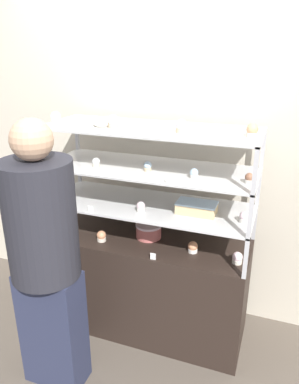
% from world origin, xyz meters
% --- Properties ---
extents(ground_plane, '(20.00, 20.00, 0.00)m').
position_xyz_m(ground_plane, '(0.00, 0.00, 0.00)').
color(ground_plane, brown).
extents(back_wall, '(8.00, 0.05, 2.60)m').
position_xyz_m(back_wall, '(0.00, 0.41, 1.30)').
color(back_wall, beige).
rests_on(back_wall, ground_plane).
extents(display_base, '(1.37, 0.53, 0.74)m').
position_xyz_m(display_base, '(0.00, 0.00, 0.37)').
color(display_base, black).
rests_on(display_base, ground_plane).
extents(display_riser_lower, '(1.37, 0.53, 0.26)m').
position_xyz_m(display_riser_lower, '(0.00, 0.00, 0.98)').
color(display_riser_lower, '#B7B7BC').
rests_on(display_riser_lower, display_base).
extents(display_riser_middle, '(1.37, 0.53, 0.26)m').
position_xyz_m(display_riser_middle, '(0.00, 0.00, 1.24)').
color(display_riser_middle, '#B7B7BC').
rests_on(display_riser_middle, display_riser_lower).
extents(display_riser_upper, '(1.37, 0.53, 0.26)m').
position_xyz_m(display_riser_upper, '(0.00, 0.00, 1.50)').
color(display_riser_upper, '#B7B7BC').
rests_on(display_riser_upper, display_riser_middle).
extents(layer_cake_centerpiece, '(0.18, 0.18, 0.10)m').
position_xyz_m(layer_cake_centerpiece, '(-0.01, 0.02, 0.79)').
color(layer_cake_centerpiece, '#C66660').
rests_on(layer_cake_centerpiece, display_base).
extents(sheet_cake_frosted, '(0.25, 0.14, 0.07)m').
position_xyz_m(sheet_cake_frosted, '(0.33, -0.02, 1.03)').
color(sheet_cake_frosted, '#DBBC84').
rests_on(sheet_cake_frosted, display_riser_lower).
extents(cupcake_0, '(0.06, 0.06, 0.07)m').
position_xyz_m(cupcake_0, '(-0.62, -0.05, 0.77)').
color(cupcake_0, '#CCB28C').
rests_on(cupcake_0, display_base).
extents(cupcake_1, '(0.06, 0.06, 0.07)m').
position_xyz_m(cupcake_1, '(-0.30, -0.14, 0.77)').
color(cupcake_1, beige).
rests_on(cupcake_1, display_base).
extents(cupcake_2, '(0.06, 0.06, 0.07)m').
position_xyz_m(cupcake_2, '(0.32, -0.07, 0.77)').
color(cupcake_2, white).
rests_on(cupcake_2, display_base).
extents(cupcake_3, '(0.06, 0.06, 0.07)m').
position_xyz_m(cupcake_3, '(0.61, -0.10, 0.77)').
color(cupcake_3, beige).
rests_on(cupcake_3, display_base).
extents(price_tag_0, '(0.04, 0.00, 0.04)m').
position_xyz_m(price_tag_0, '(0.11, -0.24, 0.76)').
color(price_tag_0, white).
rests_on(price_tag_0, display_base).
extents(cupcake_4, '(0.05, 0.05, 0.07)m').
position_xyz_m(cupcake_4, '(-0.64, -0.08, 1.03)').
color(cupcake_4, white).
rests_on(cupcake_4, display_riser_lower).
extents(cupcake_5, '(0.05, 0.05, 0.07)m').
position_xyz_m(cupcake_5, '(-0.01, -0.13, 1.03)').
color(cupcake_5, white).
rests_on(cupcake_5, display_riser_lower).
extents(cupcake_6, '(0.05, 0.05, 0.07)m').
position_xyz_m(cupcake_6, '(0.62, -0.06, 1.03)').
color(cupcake_6, white).
rests_on(cupcake_6, display_riser_lower).
extents(price_tag_1, '(0.04, 0.00, 0.04)m').
position_xyz_m(price_tag_1, '(-0.31, -0.24, 1.02)').
color(price_tag_1, white).
rests_on(price_tag_1, display_riser_lower).
extents(cupcake_7, '(0.05, 0.05, 0.06)m').
position_xyz_m(cupcake_7, '(-0.63, -0.06, 1.29)').
color(cupcake_7, white).
rests_on(cupcake_7, display_riser_middle).
extents(cupcake_8, '(0.05, 0.05, 0.06)m').
position_xyz_m(cupcake_8, '(-0.33, -0.10, 1.29)').
color(cupcake_8, beige).
rests_on(cupcake_8, display_riser_middle).
extents(cupcake_9, '(0.05, 0.05, 0.06)m').
position_xyz_m(cupcake_9, '(0.01, -0.06, 1.29)').
color(cupcake_9, '#CCB28C').
rests_on(cupcake_9, display_riser_middle).
extents(cupcake_10, '(0.05, 0.05, 0.06)m').
position_xyz_m(cupcake_10, '(0.32, -0.10, 1.29)').
color(cupcake_10, white).
rests_on(cupcake_10, display_riser_middle).
extents(cupcake_11, '(0.05, 0.05, 0.06)m').
position_xyz_m(cupcake_11, '(0.63, -0.08, 1.29)').
color(cupcake_11, white).
rests_on(cupcake_11, display_riser_middle).
extents(price_tag_2, '(0.04, 0.00, 0.04)m').
position_xyz_m(price_tag_2, '(0.21, -0.24, 1.28)').
color(price_tag_2, white).
rests_on(price_tag_2, display_riser_middle).
extents(cupcake_12, '(0.07, 0.07, 0.08)m').
position_xyz_m(cupcake_12, '(-0.62, -0.09, 1.55)').
color(cupcake_12, beige).
rests_on(cupcake_12, display_riser_upper).
extents(cupcake_13, '(0.07, 0.07, 0.08)m').
position_xyz_m(cupcake_13, '(-0.21, -0.07, 1.55)').
color(cupcake_13, '#CCB28C').
rests_on(cupcake_13, display_riser_upper).
extents(cupcake_14, '(0.07, 0.07, 0.08)m').
position_xyz_m(cupcake_14, '(0.22, -0.07, 1.55)').
color(cupcake_14, '#CCB28C').
rests_on(cupcake_14, display_riser_upper).
extents(cupcake_15, '(0.07, 0.07, 0.08)m').
position_xyz_m(cupcake_15, '(0.62, -0.05, 1.55)').
color(cupcake_15, beige).
rests_on(cupcake_15, display_riser_upper).
extents(price_tag_3, '(0.04, 0.00, 0.04)m').
position_xyz_m(price_tag_3, '(0.36, -0.24, 1.54)').
color(price_tag_3, white).
rests_on(price_tag_3, display_riser_upper).
extents(donut_glazed, '(0.13, 0.13, 0.04)m').
position_xyz_m(donut_glazed, '(-0.30, -0.05, 1.54)').
color(donut_glazed, '#EFE5CC').
rests_on(donut_glazed, display_riser_upper).
extents(customer_figure, '(0.39, 0.39, 1.66)m').
position_xyz_m(customer_figure, '(-0.38, -0.65, 0.89)').
color(customer_figure, '#282D47').
rests_on(customer_figure, ground_plane).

